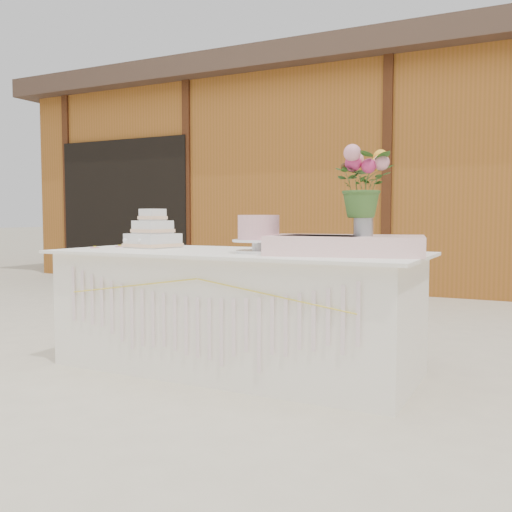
{
  "coord_description": "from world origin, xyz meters",
  "views": [
    {
      "loc": [
        1.75,
        -3.21,
        0.99
      ],
      "look_at": [
        0.0,
        0.3,
        0.72
      ],
      "focal_mm": 40.0,
      "sensor_mm": 36.0,
      "label": 1
    }
  ],
  "objects": [
    {
      "name": "wedding_cake",
      "position": [
        -0.72,
        0.09,
        0.86
      ],
      "size": [
        0.36,
        0.36,
        0.28
      ],
      "rotation": [
        0.0,
        0.0,
        -0.2
      ],
      "color": "silver",
      "rests_on": "cake_table"
    },
    {
      "name": "pink_cake_stand",
      "position": [
        0.22,
        -0.1,
        0.9
      ],
      "size": [
        0.32,
        0.32,
        0.23
      ],
      "color": "white",
      "rests_on": "cake_table"
    },
    {
      "name": "cake_table",
      "position": [
        0.0,
        -0.0,
        0.39
      ],
      "size": [
        2.4,
        1.0,
        0.77
      ],
      "color": "white",
      "rests_on": "ground"
    },
    {
      "name": "ground",
      "position": [
        0.0,
        0.0,
        0.0
      ],
      "size": [
        80.0,
        80.0,
        0.0
      ],
      "primitive_type": "plane",
      "color": "beige",
      "rests_on": "ground"
    },
    {
      "name": "barn",
      "position": [
        -0.01,
        5.99,
        1.68
      ],
      "size": [
        12.6,
        4.6,
        3.3
      ],
      "color": "brown",
      "rests_on": "ground"
    },
    {
      "name": "loose_flowers",
      "position": [
        -1.03,
        0.0,
        0.78
      ],
      "size": [
        0.14,
        0.31,
        0.02
      ],
      "primitive_type": null,
      "rotation": [
        0.0,
        0.0,
        0.04
      ],
      "color": "#CE7E97",
      "rests_on": "cake_table"
    },
    {
      "name": "flower_vase",
      "position": [
        0.85,
        -0.02,
        0.96
      ],
      "size": [
        0.11,
        0.11,
        0.15
      ],
      "primitive_type": "cylinder",
      "color": "#A1A1A6",
      "rests_on": "satin_runner"
    },
    {
      "name": "bouquet",
      "position": [
        0.85,
        -0.02,
        1.22
      ],
      "size": [
        0.41,
        0.38,
        0.37
      ],
      "primitive_type": "imported",
      "rotation": [
        0.0,
        0.0,
        0.34
      ],
      "color": "#375F26",
      "rests_on": "flower_vase"
    },
    {
      "name": "satin_runner",
      "position": [
        0.74,
        -0.0,
        0.83
      ],
      "size": [
        0.97,
        0.68,
        0.11
      ],
      "primitive_type": "cube",
      "rotation": [
        0.0,
        0.0,
        0.2
      ],
      "color": "#FFD0CD",
      "rests_on": "cake_table"
    }
  ]
}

